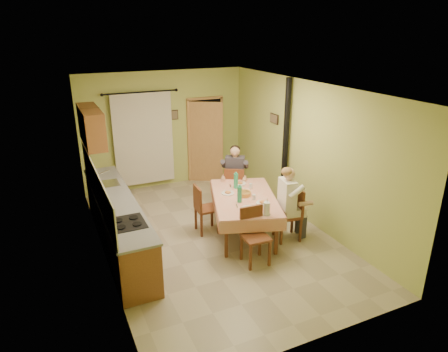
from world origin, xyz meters
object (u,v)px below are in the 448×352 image
dining_table (244,215)px  chair_far (234,196)px  chair_near (255,247)px  chair_left (206,218)px  chair_right (288,224)px  man_right (289,195)px  man_far (235,171)px  stove_flue (284,163)px

dining_table → chair_far: (0.31, 1.06, -0.09)m
chair_near → chair_left: bearing=-74.1°
chair_near → chair_right: 1.06m
chair_near → man_right: size_ratio=0.70×
chair_left → man_far: (0.96, 0.71, 0.59)m
chair_near → chair_left: size_ratio=1.02×
man_far → man_right: size_ratio=1.00×
dining_table → chair_far: size_ratio=2.22×
chair_far → dining_table: bearing=-75.7°
chair_right → man_far: 1.73m
dining_table → chair_right: (0.65, -0.53, -0.09)m
chair_near → stove_flue: bearing=-131.6°
chair_far → chair_near: 2.14m
chair_right → man_right: man_right is taller
chair_right → man_right: (-0.01, 0.00, 0.59)m
chair_left → man_right: bearing=57.3°
chair_left → stove_flue: (1.96, 0.36, 0.74)m
chair_far → chair_near: bearing=-76.1°
chair_far → stove_flue: 1.30m
chair_near → chair_right: bearing=-152.0°
stove_flue → chair_far: bearing=161.4°
man_right → chair_far: bearing=21.3°
man_right → stove_flue: (0.70, 1.24, 0.15)m
chair_right → man_far: size_ratio=0.72×
chair_far → man_far: bearing=90.0°
man_right → chair_right: bearing=-90.0°
chair_far → chair_right: size_ratio=0.98×
stove_flue → chair_near: bearing=-133.8°
dining_table → chair_right: bearing=-20.5°
chair_right → chair_near: bearing=125.7°
dining_table → chair_right: 0.84m
chair_near → man_right: 1.20m
chair_near → stove_flue: stove_flue is taller
chair_left → stove_flue: 2.13m
man_right → man_far: bearing=20.9°
chair_left → man_far: bearing=128.7°
man_far → chair_right: bearing=-47.7°
chair_near → chair_left: 1.39m
man_right → stove_flue: size_ratio=0.50×
chair_far → chair_left: chair_far is taller
dining_table → man_right: size_ratio=1.57×
chair_left → stove_flue: stove_flue is taller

